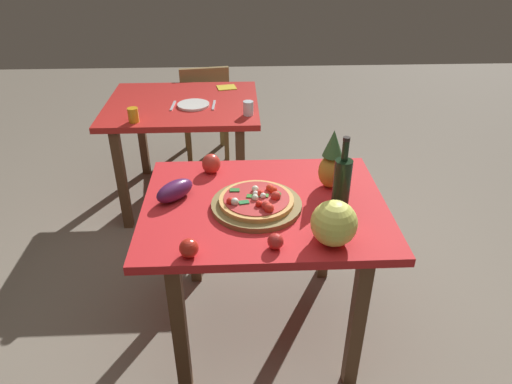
{
  "coord_description": "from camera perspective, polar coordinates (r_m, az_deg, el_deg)",
  "views": [
    {
      "loc": [
        -0.12,
        -1.78,
        1.89
      ],
      "look_at": [
        -0.04,
        0.01,
        0.82
      ],
      "focal_mm": 32.45,
      "sensor_mm": 36.0,
      "label": 1
    }
  ],
  "objects": [
    {
      "name": "dining_chair",
      "position": [
        4.07,
        -6.3,
        10.39
      ],
      "size": [
        0.45,
        0.45,
        0.85
      ],
      "rotation": [
        0.0,
        0.0,
        3.29
      ],
      "color": "olive",
      "rests_on": "ground_plane"
    },
    {
      "name": "pizza_board",
      "position": [
        2.07,
        0.06,
        -1.6
      ],
      "size": [
        0.41,
        0.41,
        0.02
      ],
      "primitive_type": "cylinder",
      "color": "olive",
      "rests_on": "display_table"
    },
    {
      "name": "napkin_folded",
      "position": [
        3.62,
        -3.65,
        12.75
      ],
      "size": [
        0.16,
        0.14,
        0.01
      ],
      "primitive_type": "cube",
      "rotation": [
        0.0,
        0.0,
        0.19
      ],
      "color": "yellow",
      "rests_on": "background_table"
    },
    {
      "name": "bell_pepper",
      "position": [
        2.35,
        -5.55,
        3.48
      ],
      "size": [
        0.09,
        0.09,
        0.1
      ],
      "primitive_type": "ellipsoid",
      "color": "red",
      "rests_on": "display_table"
    },
    {
      "name": "pineapple_left",
      "position": [
        2.2,
        9.32,
        3.65
      ],
      "size": [
        0.12,
        0.12,
        0.29
      ],
      "color": "#B9802B",
      "rests_on": "display_table"
    },
    {
      "name": "wine_bottle",
      "position": [
        2.01,
        10.51,
        0.92
      ],
      "size": [
        0.08,
        0.08,
        0.35
      ],
      "color": "black",
      "rests_on": "display_table"
    },
    {
      "name": "drinking_glass_juice",
      "position": [
        3.05,
        -14.9,
        9.16
      ],
      "size": [
        0.07,
        0.07,
        0.09
      ],
      "primitive_type": "cylinder",
      "color": "orange",
      "rests_on": "background_table"
    },
    {
      "name": "tomato_by_bottle",
      "position": [
        1.79,
        -8.28,
        -6.85
      ],
      "size": [
        0.07,
        0.07,
        0.07
      ],
      "primitive_type": "sphere",
      "color": "red",
      "rests_on": "display_table"
    },
    {
      "name": "background_table",
      "position": [
        3.39,
        -8.95,
        9.26
      ],
      "size": [
        1.06,
        0.9,
        0.77
      ],
      "color": "brown",
      "rests_on": "ground_plane"
    },
    {
      "name": "melon",
      "position": [
        1.83,
        9.59,
        -3.82
      ],
      "size": [
        0.18,
        0.18,
        0.18
      ],
      "primitive_type": "sphere",
      "color": "#DCE061",
      "rests_on": "display_table"
    },
    {
      "name": "display_table",
      "position": [
        2.16,
        1.02,
        -3.63
      ],
      "size": [
        1.11,
        0.86,
        0.77
      ],
      "color": "brown",
      "rests_on": "ground_plane"
    },
    {
      "name": "knife_utensil",
      "position": [
        3.26,
        -5.23,
        10.62
      ],
      "size": [
        0.02,
        0.18,
        0.01
      ],
      "primitive_type": "cube",
      "rotation": [
        0.0,
        0.0,
        -0.04
      ],
      "color": "silver",
      "rests_on": "background_table"
    },
    {
      "name": "eggplant",
      "position": [
        2.14,
        -9.98,
        0.18
      ],
      "size": [
        0.2,
        0.21,
        0.09
      ],
      "primitive_type": "ellipsoid",
      "rotation": [
        0.0,
        0.0,
        0.81
      ],
      "color": "#4E1D4E",
      "rests_on": "display_table"
    },
    {
      "name": "dinner_plate",
      "position": [
        3.26,
        -7.73,
        10.6
      ],
      "size": [
        0.22,
        0.22,
        0.02
      ],
      "primitive_type": "cylinder",
      "color": "white",
      "rests_on": "background_table"
    },
    {
      "name": "tomato_at_corner",
      "position": [
        1.81,
        2.42,
        -6.08
      ],
      "size": [
        0.06,
        0.06,
        0.06
      ],
      "primitive_type": "sphere",
      "color": "red",
      "rests_on": "display_table"
    },
    {
      "name": "drinking_glass_water",
      "position": [
        3.07,
        -0.96,
        10.3
      ],
      "size": [
        0.07,
        0.07,
        0.09
      ],
      "primitive_type": "cylinder",
      "color": "silver",
      "rests_on": "background_table"
    },
    {
      "name": "pizza",
      "position": [
        2.05,
        0.17,
        -0.97
      ],
      "size": [
        0.33,
        0.33,
        0.06
      ],
      "color": "#E3A85A",
      "rests_on": "pizza_board"
    },
    {
      "name": "ground_plane",
      "position": [
        2.6,
        0.88,
        -15.86
      ],
      "size": [
        10.0,
        10.0,
        0.0
      ],
      "primitive_type": "plane",
      "color": "gray"
    },
    {
      "name": "fork_utensil",
      "position": [
        3.28,
        -10.2,
        10.43
      ],
      "size": [
        0.03,
        0.18,
        0.01
      ],
      "primitive_type": "cube",
      "rotation": [
        0.0,
        0.0,
        -0.05
      ],
      "color": "silver",
      "rests_on": "background_table"
    }
  ]
}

